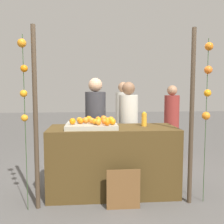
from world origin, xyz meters
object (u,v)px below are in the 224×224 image
at_px(stall_counter, 113,160).
at_px(orange_1, 81,120).
at_px(juice_bottle, 144,119).
at_px(chalkboard_sign, 123,190).
at_px(vendor_left, 96,132).
at_px(orange_0, 107,120).
at_px(vendor_right, 128,133).

height_order(stall_counter, orange_1, orange_1).
distance_m(juice_bottle, chalkboard_sign, 1.05).
relative_size(orange_1, vendor_left, 0.04).
bearing_deg(stall_counter, vendor_left, 110.64).
bearing_deg(orange_1, orange_0, -11.01).
xyz_separation_m(orange_0, orange_1, (-0.37, 0.07, -0.00)).
distance_m(stall_counter, chalkboard_sign, 0.56).
xyz_separation_m(orange_0, juice_bottle, (0.54, 0.10, -0.00)).
bearing_deg(orange_0, chalkboard_sign, -70.39).
height_order(chalkboard_sign, vendor_right, vendor_right).
distance_m(stall_counter, vendor_right, 0.78).
bearing_deg(vendor_right, chalkboard_sign, -100.85).
bearing_deg(vendor_right, vendor_left, -175.06).
height_order(stall_counter, vendor_left, vendor_left).
bearing_deg(stall_counter, orange_0, -161.31).
height_order(stall_counter, vendor_right, vendor_right).
bearing_deg(vendor_right, stall_counter, -115.20).
bearing_deg(orange_1, stall_counter, -5.51).
xyz_separation_m(orange_1, chalkboard_sign, (0.54, -0.55, -0.80)).
bearing_deg(orange_0, stall_counter, 18.69).
bearing_deg(vendor_right, orange_1, -140.79).
bearing_deg(juice_bottle, stall_counter, -170.91).
bearing_deg(orange_0, juice_bottle, 10.60).
xyz_separation_m(juice_bottle, chalkboard_sign, (-0.37, -0.58, -0.80)).
bearing_deg(vendor_left, orange_1, -110.63).
bearing_deg(orange_1, vendor_left, 69.37).
relative_size(stall_counter, vendor_right, 1.12).
distance_m(orange_0, chalkboard_sign, 0.95).
bearing_deg(vendor_left, stall_counter, -69.36).
bearing_deg(stall_counter, chalkboard_sign, -80.14).
height_order(juice_bottle, vendor_left, vendor_left).
height_order(orange_1, vendor_left, vendor_left).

